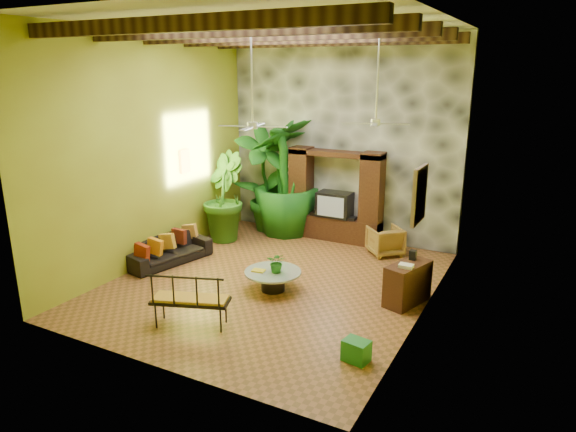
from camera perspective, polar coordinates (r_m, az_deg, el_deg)
The scene contains 23 objects.
ground at distance 10.57m, azimuth -1.55°, elevation -7.35°, with size 7.00×7.00×0.00m, color brown.
ceiling at distance 9.73m, azimuth -1.78°, elevation 20.79°, with size 6.00×7.00×0.02m, color silver.
back_wall at distance 12.97m, azimuth 6.04°, elevation 8.45°, with size 6.00×0.02×5.00m, color olive.
left_wall at distance 11.60m, azimuth -14.78°, elevation 7.12°, with size 0.02×7.00×5.00m, color olive.
right_wall at distance 8.79m, azimuth 15.69°, elevation 4.34°, with size 0.02×7.00×5.00m, color olive.
stone_accent_wall at distance 12.92m, azimuth 5.94°, elevation 8.42°, with size 5.98×0.10×4.98m, color #313338.
ceiling_beams at distance 9.72m, azimuth -1.77°, elevation 19.49°, with size 5.95×5.36×0.22m.
entertainment_center at distance 12.93m, azimuth 5.24°, elevation 1.52°, with size 2.40×0.55×2.30m.
ceiling_fan_front at distance 9.49m, azimuth -3.99°, elevation 11.22°, with size 1.28×1.28×1.86m.
ceiling_fan_back at distance 10.18m, azimuth 9.76°, elevation 11.36°, with size 1.28×1.28×1.86m.
wall_art_mask at distance 12.38m, azimuth -11.40°, elevation 5.99°, with size 0.06×0.32×0.55m, color yellow.
wall_art_painting at distance 8.27m, azimuth 14.40°, elevation 2.29°, with size 0.06×0.70×0.90m, color #264E8B.
sofa at distance 11.81m, azimuth -13.18°, elevation -3.72°, with size 1.97×0.77×0.57m, color black.
wicker_armchair at distance 12.20m, azimuth 10.74°, elevation -2.72°, with size 0.70×0.72×0.66m, color olive.
tall_plant_a at distance 13.49m, azimuth -2.64°, elevation 4.17°, with size 1.50×1.02×2.85m, color #1E631A.
tall_plant_b at distance 12.96m, azimuth -7.28°, elevation 2.17°, with size 1.23×0.99×2.23m, color #2C671B.
tall_plant_c at distance 13.25m, azimuth -0.26°, elevation 4.36°, with size 1.69×1.69×3.02m, color #185C18.
coffee_table at distance 10.11m, azimuth -1.69°, elevation -6.89°, with size 1.11×1.11×0.40m.
centerpiece_plant at distance 9.92m, azimuth -1.23°, elevation -5.17°, with size 0.37×0.32×0.41m, color #1F661A.
yellow_tray at distance 10.05m, azimuth -3.30°, elevation -6.07°, with size 0.25×0.18×0.03m, color yellow.
iron_bench at distance 8.77m, azimuth -11.13°, elevation -8.83°, with size 1.38×0.91×0.57m.
side_console at distance 9.77m, azimuth 13.14°, elevation -7.32°, with size 0.44×0.97×0.78m, color #3D2313.
green_bin at distance 7.94m, azimuth 7.59°, elevation -14.61°, with size 0.38×0.28×0.33m, color #1B6624.
Camera 1 is at (4.77, -8.44, 4.19)m, focal length 32.00 mm.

